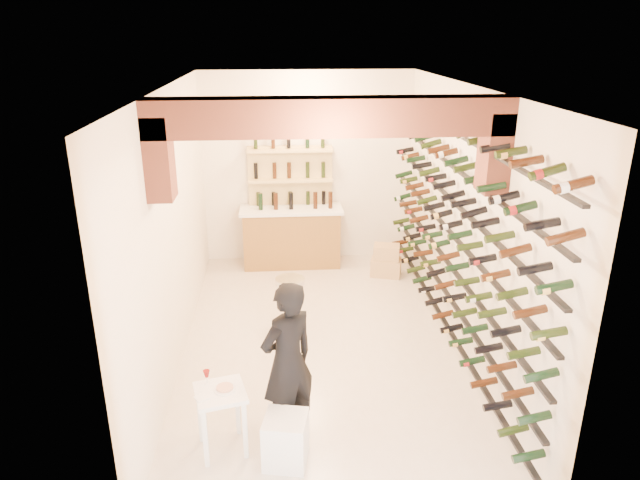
# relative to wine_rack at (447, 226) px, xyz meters

# --- Properties ---
(ground) EXTENTS (6.00, 6.00, 0.00)m
(ground) POSITION_rel_wine_rack_xyz_m (-1.53, 0.00, -1.55)
(ground) COLOR beige
(ground) RESTS_ON ground
(room_shell) EXTENTS (3.52, 6.02, 3.21)m
(room_shell) POSITION_rel_wine_rack_xyz_m (-1.53, -0.26, 0.70)
(room_shell) COLOR white
(room_shell) RESTS_ON ground
(wine_rack) EXTENTS (0.32, 5.70, 2.56)m
(wine_rack) POSITION_rel_wine_rack_xyz_m (0.00, 0.00, 0.00)
(wine_rack) COLOR black
(wine_rack) RESTS_ON ground
(back_counter) EXTENTS (1.70, 0.62, 1.29)m
(back_counter) POSITION_rel_wine_rack_xyz_m (-1.83, 2.65, -1.02)
(back_counter) COLOR olive
(back_counter) RESTS_ON ground
(back_shelving) EXTENTS (1.40, 0.31, 2.73)m
(back_shelving) POSITION_rel_wine_rack_xyz_m (-1.83, 2.89, -0.38)
(back_shelving) COLOR #D7BC78
(back_shelving) RESTS_ON ground
(tasting_table) EXTENTS (0.55, 0.55, 0.80)m
(tasting_table) POSITION_rel_wine_rack_xyz_m (-2.63, -1.91, -1.01)
(tasting_table) COLOR white
(tasting_table) RESTS_ON ground
(white_stool) EXTENTS (0.46, 0.46, 0.48)m
(white_stool) POSITION_rel_wine_rack_xyz_m (-2.03, -2.13, -1.31)
(white_stool) COLOR white
(white_stool) RESTS_ON ground
(person) EXTENTS (0.72, 0.67, 1.65)m
(person) POSITION_rel_wine_rack_xyz_m (-2.00, -1.74, -0.72)
(person) COLOR black
(person) RESTS_ON ground
(chrome_barstool) EXTENTS (0.40, 0.40, 0.78)m
(chrome_barstool) POSITION_rel_wine_rack_xyz_m (-1.92, 0.30, -1.10)
(chrome_barstool) COLOR silver
(chrome_barstool) RESTS_ON ground
(crate_lower) EXTENTS (0.55, 0.46, 0.29)m
(crate_lower) POSITION_rel_wine_rack_xyz_m (-0.31, 2.08, -1.41)
(crate_lower) COLOR tan
(crate_lower) RESTS_ON ground
(crate_upper) EXTENTS (0.46, 0.37, 0.24)m
(crate_upper) POSITION_rel_wine_rack_xyz_m (-0.31, 2.08, -1.14)
(crate_upper) COLOR tan
(crate_upper) RESTS_ON crate_lower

